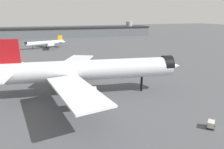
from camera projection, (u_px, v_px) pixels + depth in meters
name	position (u px, v px, depth m)	size (l,w,h in m)	color
ground	(93.00, 96.00, 70.67)	(900.00, 900.00, 0.00)	#4C4F54
airliner_near_gate	(88.00, 70.00, 69.81)	(67.87, 61.25, 19.87)	silver
airliner_far_taxiway	(45.00, 43.00, 168.12)	(34.67, 31.05, 9.71)	silver
terminal_building	(59.00, 32.00, 253.66)	(238.51, 37.87, 17.50)	slate
baggage_tug_wing	(61.00, 67.00, 106.39)	(3.43, 3.38, 1.85)	black
baggage_cart_trailing	(211.00, 124.00, 50.78)	(2.87, 2.83, 1.82)	black
traffic_cone_near_nose	(47.00, 70.00, 102.50)	(0.62, 0.62, 0.78)	#F2600C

